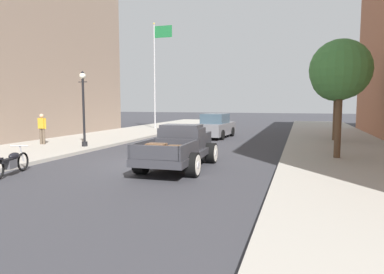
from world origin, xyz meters
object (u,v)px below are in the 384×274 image
(hotrod_truck_gunmetal, at_px, (181,147))
(motorcycle_parked, at_px, (11,162))
(street_tree_second, at_px, (337,76))
(car_background_grey, at_px, (216,127))
(street_tree_nearest, at_px, (340,70))
(pedestrian_sidewalk_left, at_px, (42,127))
(flagpole, at_px, (157,64))
(street_lamp_near, at_px, (83,103))

(hotrod_truck_gunmetal, bearing_deg, motorcycle_parked, -146.67)
(street_tree_second, bearing_deg, car_background_grey, 174.71)
(street_tree_nearest, bearing_deg, hotrod_truck_gunmetal, -151.46)
(pedestrian_sidewalk_left, bearing_deg, street_tree_nearest, -0.26)
(motorcycle_parked, height_order, flagpole, flagpole)
(pedestrian_sidewalk_left, bearing_deg, street_tree_second, 24.68)
(motorcycle_parked, xyz_separation_m, flagpole, (-3.12, 19.24, 5.33))
(pedestrian_sidewalk_left, height_order, street_tree_second, street_tree_second)
(car_background_grey, relative_size, pedestrian_sidewalk_left, 2.66)
(street_tree_nearest, bearing_deg, motorcycle_parked, -149.20)
(pedestrian_sidewalk_left, distance_m, street_tree_second, 17.04)
(hotrod_truck_gunmetal, distance_m, car_background_grey, 10.94)
(hotrod_truck_gunmetal, distance_m, motorcycle_parked, 5.76)
(car_background_grey, height_order, street_tree_nearest, street_tree_nearest)
(hotrod_truck_gunmetal, height_order, street_lamp_near, street_lamp_near)
(hotrod_truck_gunmetal, relative_size, motorcycle_parked, 2.41)
(motorcycle_parked, bearing_deg, pedestrian_sidewalk_left, 124.09)
(flagpole, distance_m, street_tree_second, 15.41)
(motorcycle_parked, xyz_separation_m, street_lamp_near, (-1.58, 6.26, 1.94))
(motorcycle_parked, bearing_deg, flagpole, 99.22)
(street_lamp_near, bearing_deg, pedestrian_sidewalk_left, 178.80)
(street_lamp_near, relative_size, street_tree_second, 0.73)
(hotrod_truck_gunmetal, relative_size, flagpole, 0.54)
(hotrod_truck_gunmetal, distance_m, street_tree_second, 12.32)
(hotrod_truck_gunmetal, xyz_separation_m, street_tree_nearest, (5.67, 3.08, 2.92))
(street_lamp_near, distance_m, street_tree_second, 14.51)
(street_tree_second, bearing_deg, street_tree_nearest, -94.16)
(street_tree_second, bearing_deg, motorcycle_parked, -129.52)
(pedestrian_sidewalk_left, xyz_separation_m, flagpole, (1.15, 12.92, 4.68))
(street_tree_nearest, bearing_deg, pedestrian_sidewalk_left, 179.74)
(hotrod_truck_gunmetal, xyz_separation_m, pedestrian_sidewalk_left, (-9.08, 3.15, 0.33))
(pedestrian_sidewalk_left, distance_m, street_tree_nearest, 14.98)
(street_lamp_near, distance_m, flagpole, 13.50)
(motorcycle_parked, distance_m, street_tree_second, 17.63)
(motorcycle_parked, relative_size, street_tree_nearest, 0.43)
(hotrod_truck_gunmetal, bearing_deg, street_tree_second, 58.68)
(hotrod_truck_gunmetal, height_order, pedestrian_sidewalk_left, pedestrian_sidewalk_left)
(car_background_grey, height_order, street_tree_second, street_tree_second)
(pedestrian_sidewalk_left, bearing_deg, hotrod_truck_gunmetal, -19.14)
(car_background_grey, xyz_separation_m, street_tree_second, (7.52, -0.70, 3.18))
(hotrod_truck_gunmetal, bearing_deg, car_background_grey, 97.01)
(street_lamp_near, bearing_deg, street_tree_nearest, -0.05)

